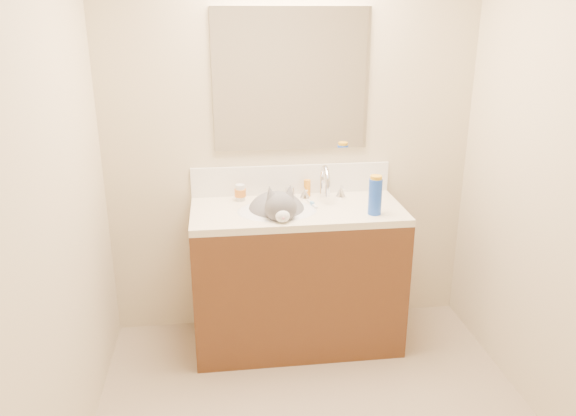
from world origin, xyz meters
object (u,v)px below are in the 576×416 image
object	(u,v)px
silver_jar	(290,192)
spray_can	(375,197)
amber_bottle	(307,188)
faucet	(324,185)
basin	(277,222)
cat	(278,213)
vanity_cabinet	(297,279)
pill_bottle	(240,193)

from	to	relation	value
silver_jar	spray_can	distance (m)	0.55
silver_jar	amber_bottle	bearing A→B (deg)	4.07
faucet	amber_bottle	xyz separation A→B (m)	(-0.09, 0.07, -0.04)
basin	amber_bottle	world-z (taller)	amber_bottle
faucet	silver_jar	xyz separation A→B (m)	(-0.20, 0.06, -0.06)
silver_jar	cat	bearing A→B (deg)	-114.34
vanity_cabinet	cat	distance (m)	0.45
faucet	pill_bottle	size ratio (longest dim) A/B	2.88
vanity_cabinet	faucet	world-z (taller)	faucet
vanity_cabinet	pill_bottle	size ratio (longest dim) A/B	12.36
cat	amber_bottle	xyz separation A→B (m)	(0.20, 0.22, 0.07)
vanity_cabinet	cat	xyz separation A→B (m)	(-0.11, -0.02, 0.43)
amber_bottle	spray_can	bearing A→B (deg)	-48.59
basin	pill_bottle	size ratio (longest dim) A/B	4.64
basin	amber_bottle	bearing A→B (deg)	48.44
spray_can	vanity_cabinet	bearing A→B (deg)	159.44
faucet	cat	world-z (taller)	faucet
basin	cat	size ratio (longest dim) A/B	0.96
amber_bottle	vanity_cabinet	bearing A→B (deg)	-113.43
pill_bottle	spray_can	xyz separation A→B (m)	(0.72, -0.33, 0.05)
basin	faucet	xyz separation A→B (m)	(0.30, 0.17, 0.16)
amber_bottle	spray_can	xyz separation A→B (m)	(0.32, -0.36, 0.05)
spray_can	amber_bottle	bearing A→B (deg)	131.41
basin	cat	world-z (taller)	cat
vanity_cabinet	silver_jar	world-z (taller)	silver_jar
cat	spray_can	size ratio (longest dim) A/B	2.33
silver_jar	basin	bearing A→B (deg)	-114.28
cat	silver_jar	distance (m)	0.24
pill_bottle	amber_bottle	xyz separation A→B (m)	(0.40, 0.03, 0.00)
vanity_cabinet	spray_can	world-z (taller)	spray_can
basin	silver_jar	xyz separation A→B (m)	(0.10, 0.23, 0.10)
vanity_cabinet	silver_jar	xyz separation A→B (m)	(-0.02, 0.20, 0.48)
vanity_cabinet	basin	bearing A→B (deg)	-165.96
pill_bottle	vanity_cabinet	bearing A→B (deg)	-29.29
basin	spray_can	distance (m)	0.57
vanity_cabinet	pill_bottle	xyz separation A→B (m)	(-0.31, 0.18, 0.50)
basin	spray_can	xyz separation A→B (m)	(0.53, -0.12, 0.17)
basin	spray_can	size ratio (longest dim) A/B	2.25
faucet	pill_bottle	world-z (taller)	faucet
faucet	spray_can	world-z (taller)	faucet
faucet	spray_can	distance (m)	0.37
silver_jar	spray_can	size ratio (longest dim) A/B	0.31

